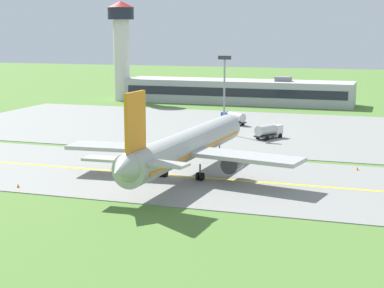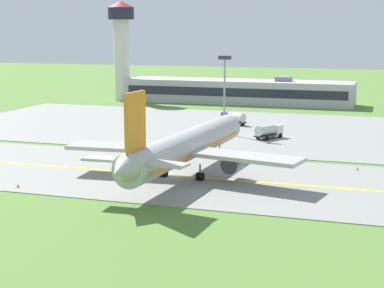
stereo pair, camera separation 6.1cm
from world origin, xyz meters
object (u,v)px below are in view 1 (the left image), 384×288
object	(u,v)px
service_truck_baggage	(269,131)
control_tower	(121,41)
apron_light_mast	(224,85)
service_truck_fuel	(233,117)
airplane_lead	(186,146)

from	to	relation	value
service_truck_baggage	control_tower	size ratio (longest dim) A/B	0.23
service_truck_baggage	apron_light_mast	bearing A→B (deg)	164.09
service_truck_fuel	service_truck_baggage	bearing A→B (deg)	-55.03
service_truck_fuel	control_tower	bearing A→B (deg)	139.96
control_tower	apron_light_mast	bearing A→B (deg)	-47.83
service_truck_baggage	control_tower	bearing A→B (deg)	136.20
control_tower	service_truck_fuel	bearing A→B (deg)	-40.04
service_truck_baggage	apron_light_mast	world-z (taller)	apron_light_mast
service_truck_baggage	control_tower	xyz separation A→B (m)	(-51.02, 48.93, 14.87)
service_truck_baggage	airplane_lead	bearing A→B (deg)	-98.54
airplane_lead	service_truck_baggage	size ratio (longest dim) A/B	6.32
service_truck_baggage	apron_light_mast	distance (m)	12.20
service_truck_fuel	apron_light_mast	world-z (taller)	apron_light_mast
airplane_lead	service_truck_fuel	world-z (taller)	airplane_lead
apron_light_mast	service_truck_baggage	bearing A→B (deg)	-15.91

